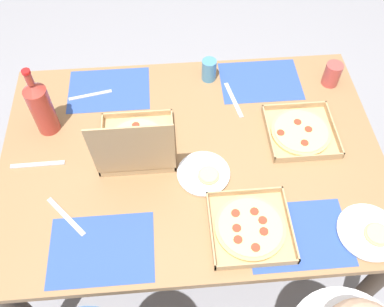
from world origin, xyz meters
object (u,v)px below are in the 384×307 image
(plate_middle, at_px, (369,233))
(soda_bottle, at_px, (41,106))
(cup_dark, at_px, (332,74))
(pizza_box_corner_left, at_px, (250,228))
(pizza_box_center, at_px, (137,144))
(pizza_box_edge_far, at_px, (301,132))
(cup_red, at_px, (209,70))
(plate_far_right, at_px, (204,174))

(plate_middle, height_order, soda_bottle, soda_bottle)
(cup_dark, bearing_deg, pizza_box_corner_left, 55.45)
(soda_bottle, bearing_deg, pizza_box_center, 157.20)
(pizza_box_corner_left, xyz_separation_m, pizza_box_edge_far, (-0.28, -0.41, -0.00))
(pizza_box_corner_left, distance_m, pizza_box_center, 0.54)
(pizza_box_edge_far, distance_m, cup_dark, 0.35)
(pizza_box_center, xyz_separation_m, cup_red, (-0.33, -0.39, 0.00))
(plate_far_right, distance_m, soda_bottle, 0.69)
(plate_far_right, bearing_deg, cup_dark, -143.74)
(pizza_box_corner_left, height_order, cup_red, cup_red)
(pizza_box_edge_far, bearing_deg, pizza_box_corner_left, 55.98)
(pizza_box_edge_far, bearing_deg, cup_dark, -125.31)
(plate_middle, bearing_deg, pizza_box_corner_left, -7.15)
(soda_bottle, height_order, cup_red, soda_bottle)
(pizza_box_corner_left, relative_size, plate_middle, 1.29)
(pizza_box_corner_left, height_order, plate_far_right, pizza_box_corner_left)
(pizza_box_corner_left, height_order, pizza_box_edge_far, same)
(cup_dark, distance_m, cup_red, 0.55)
(plate_middle, distance_m, soda_bottle, 1.31)
(plate_far_right, relative_size, soda_bottle, 0.63)
(cup_dark, xyz_separation_m, cup_red, (0.54, -0.07, -0.00))
(pizza_box_corner_left, height_order, soda_bottle, soda_bottle)
(pizza_box_center, relative_size, plate_far_right, 1.62)
(cup_red, bearing_deg, plate_middle, 120.61)
(pizza_box_corner_left, bearing_deg, soda_bottle, -34.64)
(pizza_box_edge_far, distance_m, soda_bottle, 1.05)
(pizza_box_center, xyz_separation_m, cup_dark, (-0.87, -0.32, 0.00))
(plate_middle, height_order, cup_red, cup_red)
(pizza_box_edge_far, bearing_deg, plate_far_right, 22.33)
(pizza_box_edge_far, height_order, soda_bottle, soda_bottle)
(pizza_box_edge_far, height_order, plate_far_right, pizza_box_edge_far)
(pizza_box_edge_far, relative_size, pizza_box_center, 0.84)
(pizza_box_corner_left, height_order, cup_dark, cup_dark)
(pizza_box_edge_far, xyz_separation_m, cup_red, (0.34, -0.35, 0.04))
(plate_middle, relative_size, cup_red, 2.13)
(pizza_box_center, bearing_deg, cup_dark, -159.85)
(cup_dark, bearing_deg, soda_bottle, 7.57)
(pizza_box_edge_far, distance_m, pizza_box_center, 0.67)
(plate_middle, relative_size, plate_far_right, 1.09)
(soda_bottle, bearing_deg, cup_dark, -172.43)
(pizza_box_center, relative_size, soda_bottle, 1.02)
(cup_red, bearing_deg, pizza_box_center, 50.25)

